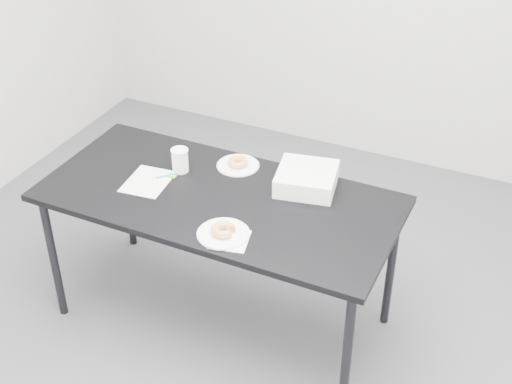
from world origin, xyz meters
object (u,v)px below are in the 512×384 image
at_px(donut_far, 238,162).
at_px(pen, 168,175).
at_px(coffee_cup, 180,160).
at_px(donut_near, 223,230).
at_px(bakery_box, 307,179).
at_px(scorecard, 148,181).
at_px(plate_far, 238,165).
at_px(plate_near, 223,234).
at_px(table, 219,206).

bearing_deg(donut_far, pen, -139.26).
distance_m(donut_far, coffee_cup, 0.28).
distance_m(donut_near, donut_far, 0.56).
relative_size(pen, bakery_box, 0.43).
xyz_separation_m(scorecard, donut_near, (0.51, -0.22, 0.03)).
bearing_deg(plate_far, donut_far, 0.00).
height_order(plate_near, coffee_cup, coffee_cup).
bearing_deg(bakery_box, coffee_cup, -179.64).
height_order(pen, plate_near, same).
xyz_separation_m(table, donut_near, (0.16, -0.25, 0.08)).
bearing_deg(plate_far, bakery_box, -5.06).
relative_size(donut_near, donut_far, 1.09).
bearing_deg(pen, donut_near, -82.45).
bearing_deg(donut_far, donut_near, -70.27).
height_order(donut_near, donut_far, donut_near).
distance_m(table, pen, 0.31).
distance_m(table, bakery_box, 0.43).
bearing_deg(plate_far, pen, -139.26).
xyz_separation_m(plate_near, plate_far, (-0.19, 0.53, -0.00)).
distance_m(scorecard, bakery_box, 0.75).
height_order(scorecard, donut_far, donut_far).
bearing_deg(scorecard, coffee_cup, 52.80).
height_order(donut_near, bakery_box, bakery_box).
bearing_deg(donut_near, pen, 146.51).
bearing_deg(coffee_cup, donut_near, -41.38).
xyz_separation_m(plate_near, coffee_cup, (-0.42, 0.37, 0.05)).
xyz_separation_m(donut_near, plate_far, (-0.19, 0.53, -0.02)).
distance_m(scorecard, plate_far, 0.45).
relative_size(scorecard, donut_far, 2.52).
height_order(scorecard, donut_near, donut_near).
height_order(plate_near, bakery_box, bakery_box).
distance_m(scorecard, donut_near, 0.56).
distance_m(pen, coffee_cup, 0.09).
bearing_deg(donut_near, table, 121.34).
distance_m(table, scorecard, 0.37).
height_order(pen, coffee_cup, coffee_cup).
relative_size(plate_far, donut_far, 2.13).
height_order(donut_near, coffee_cup, coffee_cup).
relative_size(pen, coffee_cup, 0.97).
height_order(donut_far, bakery_box, bakery_box).
bearing_deg(donut_far, scorecard, -136.61).
distance_m(scorecard, donut_far, 0.45).
bearing_deg(coffee_cup, plate_far, 33.74).
distance_m(table, coffee_cup, 0.31).
bearing_deg(bakery_box, plate_near, -121.38).
relative_size(plate_near, donut_near, 2.13).
height_order(scorecard, plate_far, plate_far).
distance_m(pen, donut_far, 0.35).
bearing_deg(coffee_cup, pen, -113.49).
bearing_deg(pen, plate_near, -82.45).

